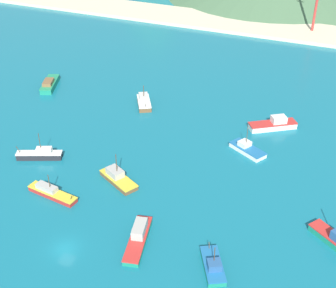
{
  "coord_description": "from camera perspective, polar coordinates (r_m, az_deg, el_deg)",
  "views": [
    {
      "loc": [
        36.75,
        -42.71,
        53.71
      ],
      "look_at": [
        4.18,
        31.63,
        2.75
      ],
      "focal_mm": 49.45,
      "sensor_mm": 36.0,
      "label": 1
    }
  ],
  "objects": [
    {
      "name": "ground",
      "position": [
        97.71,
        -2.63,
        -1.43
      ],
      "size": [
        260.0,
        280.0,
        0.5
      ],
      "color": "#146B7F"
    },
    {
      "name": "fishing_boat_7",
      "position": [
        76.83,
        -3.67,
        -11.35
      ],
      "size": [
        5.16,
        11.17,
        2.63
      ],
      "color": "#198466",
      "rests_on": "ground"
    },
    {
      "name": "fishing_boat_5",
      "position": [
        116.79,
        -2.99,
        5.23
      ],
      "size": [
        6.73,
        8.36,
        5.36
      ],
      "color": "brown",
      "rests_on": "ground"
    },
    {
      "name": "fishing_boat_1",
      "position": [
        89.77,
        -6.23,
        -4.15
      ],
      "size": [
        9.38,
        6.8,
        6.24
      ],
      "color": "brown",
      "rests_on": "ground"
    },
    {
      "name": "fishing_boat_0",
      "position": [
        72.86,
        5.58,
        -14.7
      ],
      "size": [
        6.16,
        7.96,
        4.88
      ],
      "color": "#198466",
      "rests_on": "ground"
    },
    {
      "name": "beach_strip",
      "position": [
        176.54,
        10.86,
        14.06
      ],
      "size": [
        247.0,
        21.01,
        1.2
      ],
      "primitive_type": "cube",
      "color": "beige",
      "rests_on": "ground"
    },
    {
      "name": "fishing_boat_13",
      "position": [
        109.15,
        12.89,
        2.38
      ],
      "size": [
        10.83,
        8.9,
        2.97
      ],
      "color": "silver",
      "rests_on": "ground"
    },
    {
      "name": "fishing_boat_6",
      "position": [
        99.37,
        -15.47,
        -1.25
      ],
      "size": [
        9.41,
        5.65,
        6.1
      ],
      "color": "#232328",
      "rests_on": "ground"
    },
    {
      "name": "fishing_boat_3",
      "position": [
        130.21,
        -14.38,
        7.18
      ],
      "size": [
        6.92,
        10.87,
        2.43
      ],
      "color": "#198466",
      "rests_on": "ground"
    },
    {
      "name": "fishing_boat_9",
      "position": [
        99.44,
        9.73,
        -0.59
      ],
      "size": [
        8.73,
        6.7,
        6.19
      ],
      "color": "silver",
      "rests_on": "ground"
    },
    {
      "name": "fishing_boat_11",
      "position": [
        88.46,
        -14.19,
        -5.81
      ],
      "size": [
        10.5,
        3.32,
        4.73
      ],
      "color": "red",
      "rests_on": "ground"
    }
  ]
}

